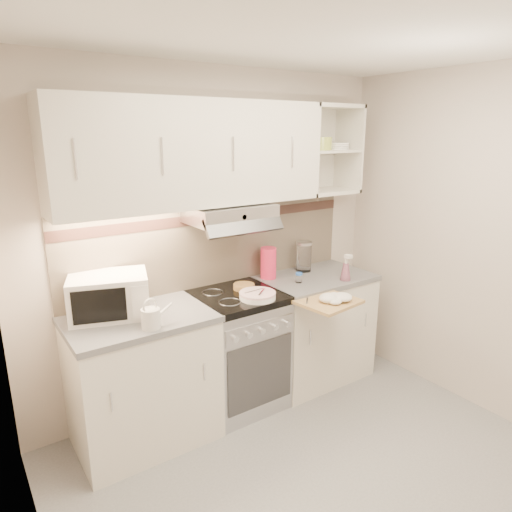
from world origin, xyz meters
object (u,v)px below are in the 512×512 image
(microwave, at_px, (109,296))
(plate_stack, at_px, (258,295))
(glass_jar, at_px, (304,256))
(spray_bottle, at_px, (346,269))
(electric_range, at_px, (238,349))
(watering_can, at_px, (152,317))
(cutting_board, at_px, (327,301))
(pink_pitcher, at_px, (268,263))

(microwave, bearing_deg, plate_stack, 1.29)
(glass_jar, xyz_separation_m, spray_bottle, (0.11, -0.38, -0.04))
(electric_range, relative_size, microwave, 1.59)
(electric_range, xyz_separation_m, glass_jar, (0.76, 0.16, 0.58))
(watering_can, height_order, glass_jar, glass_jar)
(cutting_board, bearing_deg, electric_range, 130.60)
(watering_can, bearing_deg, cutting_board, -23.90)
(microwave, relative_size, plate_stack, 2.19)
(plate_stack, bearing_deg, pink_pitcher, 44.83)
(spray_bottle, relative_size, cutting_board, 0.56)
(plate_stack, relative_size, glass_jar, 1.02)
(watering_can, relative_size, glass_jar, 0.88)
(plate_stack, distance_m, cutting_board, 0.50)
(electric_range, xyz_separation_m, microwave, (-0.89, 0.12, 0.58))
(plate_stack, distance_m, spray_bottle, 0.82)
(spray_bottle, bearing_deg, watering_can, 171.25)
(pink_pitcher, bearing_deg, watering_can, -177.45)
(plate_stack, height_order, cutting_board, plate_stack)
(microwave, xyz_separation_m, glass_jar, (1.65, 0.05, -0.01))
(microwave, relative_size, spray_bottle, 2.50)
(electric_range, relative_size, plate_stack, 3.49)
(microwave, bearing_deg, cutting_board, -3.96)
(plate_stack, xyz_separation_m, pink_pitcher, (0.34, 0.34, 0.10))
(watering_can, height_order, pink_pitcher, pink_pitcher)
(pink_pitcher, relative_size, cutting_board, 0.63)
(electric_range, bearing_deg, watering_can, -163.67)
(microwave, height_order, plate_stack, microwave)
(electric_range, relative_size, watering_can, 4.05)
(glass_jar, bearing_deg, plate_stack, -154.87)
(watering_can, relative_size, plate_stack, 0.86)
(plate_stack, bearing_deg, cutting_board, -32.40)
(pink_pitcher, distance_m, spray_bottle, 0.62)
(watering_can, distance_m, spray_bottle, 1.62)
(electric_range, bearing_deg, cutting_board, -42.18)
(electric_range, distance_m, cutting_board, 0.77)
(electric_range, xyz_separation_m, watering_can, (-0.75, -0.22, 0.52))
(spray_bottle, bearing_deg, cutting_board, -159.81)
(electric_range, xyz_separation_m, cutting_board, (0.48, -0.44, 0.42))
(watering_can, bearing_deg, microwave, 99.84)
(electric_range, distance_m, microwave, 1.07)
(watering_can, distance_m, cutting_board, 1.25)
(watering_can, bearing_deg, electric_range, 2.53)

